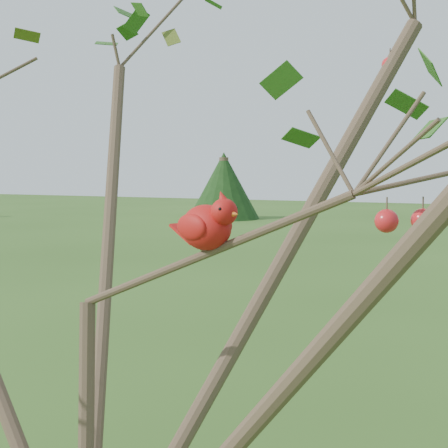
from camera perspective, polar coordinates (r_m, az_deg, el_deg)
name	(u,v)px	position (r m, az deg, el deg)	size (l,w,h in m)	color
crabapple_tree	(80,231)	(1.38, -11.88, -0.57)	(2.35, 2.05, 2.95)	#443225
cardinal	(208,225)	(1.34, -1.31, -0.10)	(0.18, 0.12, 0.13)	red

